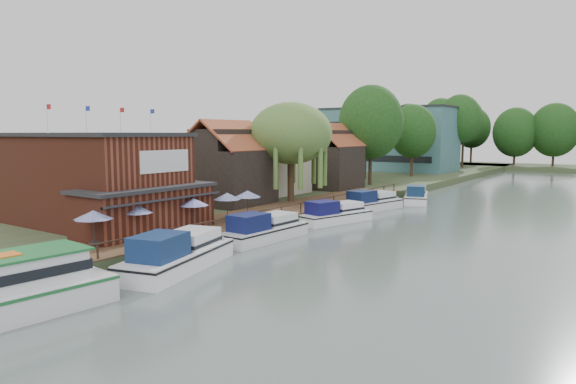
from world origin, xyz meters
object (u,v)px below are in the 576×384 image
Objects in this scene: willow at (291,152)px; swan at (51,292)px; cottage_c at (329,156)px; umbrella_2 at (194,214)px; pub at (106,180)px; cruiser_2 at (335,211)px; umbrella_3 at (227,207)px; cottage_b at (263,158)px; cruiser_1 at (264,226)px; umbrella_0 at (94,229)px; umbrella_4 at (248,205)px; cruiser_3 at (372,200)px; hotel_block at (388,139)px; cruiser_0 at (178,249)px; umbrella_1 at (137,222)px; cottage_a at (227,162)px; cruiser_4 at (416,193)px.

swan is at bearing -78.53° from willow.
cottage_c is 3.58× the size of umbrella_2.
cruiser_2 is at bearing 57.20° from pub.
umbrella_3 is at bearing 43.74° from pub.
cottage_c is (4.00, 9.00, 0.00)m from cottage_b.
cruiser_1 is 10.10m from cruiser_2.
pub reaches higher than swan.
pub is at bearing 138.64° from umbrella_0.
willow reaches higher than swan.
umbrella_4 is 17.59m from cruiser_3.
umbrella_0 is 6.47m from swan.
hotel_block is 2.46× the size of cruiser_0.
cruiser_0 is at bearing 24.40° from umbrella_0.
umbrella_3 reaches higher than cruiser_1.
hotel_block is 2.85× the size of cruiser_2.
swan is (9.68, -44.45, -5.03)m from cottage_c.
umbrella_0 is at bearing -71.52° from cottage_b.
pub is 27.92m from cruiser_3.
swan is at bearing -77.80° from umbrella_2.
umbrella_0 is 31.49m from cruiser_3.
umbrella_0 reaches higher than cruiser_0.
umbrella_0 is at bearing -93.53° from umbrella_4.
cottage_b is 29.35m from umbrella_1.
umbrella_4 is 0.23× the size of cruiser_0.
umbrella_0 is 11.83m from umbrella_3.
hotel_block is at bearing 89.77° from cruiser_0.
cruiser_0 is 1.16× the size of cruiser_2.
cottage_c is 19.32× the size of swan.
willow is at bearing 118.92° from cruiser_1.
cruiser_2 is at bearing -24.53° from willow.
willow is (11.50, -51.00, -0.94)m from hotel_block.
cottage_a is at bearing 93.81° from pub.
cruiser_0 is at bearing -75.52° from hotel_block.
umbrella_4 is at bearing 86.47° from umbrella_0.
hotel_block is at bearing 102.79° from umbrella_3.
umbrella_3 is 5.40× the size of swan.
cottage_b is 25.28m from umbrella_2.
umbrella_2 and umbrella_4 have the same top height.
cottage_c is 12.47m from cruiser_4.
willow is at bearing -138.39° from cruiser_4.
cottage_b is 3.98× the size of umbrella_0.
pub reaches higher than umbrella_4.
umbrella_0 is 1.01× the size of umbrella_1.
cruiser_0 is at bearing -109.82° from cruiser_4.
cottage_b is at bearing 103.56° from cruiser_0.
umbrella_3 is 0.26× the size of cruiser_3.
cruiser_1 reaches higher than swan.
cottage_b is 4.04× the size of umbrella_3.
cottage_a is 0.83× the size of cruiser_0.
umbrella_0 is 3.15m from umbrella_1.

